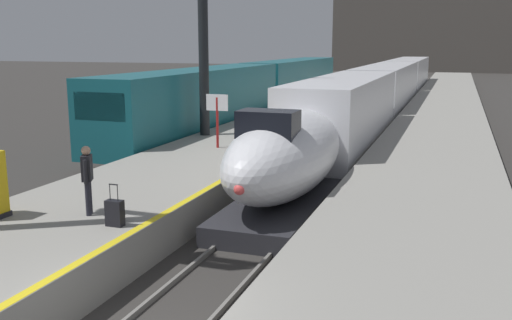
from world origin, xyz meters
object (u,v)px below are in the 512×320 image
Objects in this scene: rolling_suitcase at (115,213)px; departure_info_board at (217,110)px; passenger_near_edge at (87,175)px; regional_train_adjacent at (256,88)px; highspeed_train_main at (384,90)px.

rolling_suitcase is 0.46× the size of departure_info_board.
passenger_near_edge is 1.72× the size of rolling_suitcase.
rolling_suitcase is (1.09, -0.56, -0.69)m from passenger_near_edge.
departure_info_board is at bearing 93.86° from passenger_near_edge.
regional_train_adjacent is 26.69m from rolling_suitcase.
regional_train_adjacent reaches higher than highspeed_train_main.
passenger_near_edge is (4.66, -25.50, -0.09)m from regional_train_adjacent.
rolling_suitcase is at bearing -94.50° from highspeed_train_main.
departure_info_board is at bearing 99.79° from rolling_suitcase.
regional_train_adjacent is 37.27× the size of rolling_suitcase.
passenger_near_edge is at bearing -79.65° from regional_train_adjacent.
regional_train_adjacent reaches higher than rolling_suitcase.
highspeed_train_main is at bearing 25.61° from regional_train_adjacent.
passenger_near_edge is (-3.44, -29.38, 0.09)m from highspeed_train_main.
regional_train_adjacent is 17.26× the size of departure_info_board.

